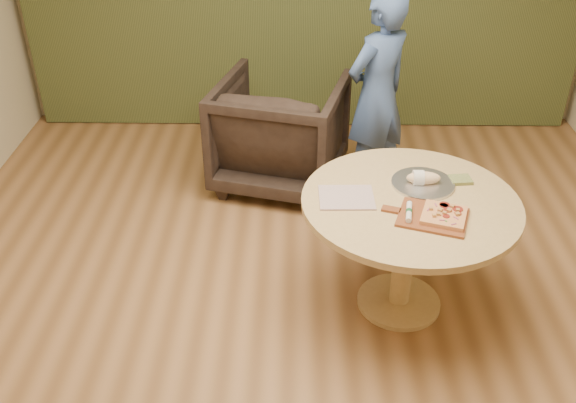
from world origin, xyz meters
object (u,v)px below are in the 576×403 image
(pizza_paddle, at_px, (431,217))
(person_standing, at_px, (377,95))
(flatbread_pizza, at_px, (444,215))
(pedestal_table, at_px, (408,221))
(bread_roll, at_px, (422,178))
(serving_tray, at_px, (423,183))
(armchair, at_px, (281,127))
(cutlery_roll, at_px, (409,212))

(pizza_paddle, relative_size, person_standing, 0.31)
(flatbread_pizza, relative_size, person_standing, 0.18)
(pedestal_table, relative_size, flatbread_pizza, 4.32)
(flatbread_pizza, height_order, bread_roll, bread_roll)
(flatbread_pizza, bearing_deg, pedestal_table, 127.71)
(serving_tray, bearing_deg, armchair, 123.21)
(flatbread_pizza, distance_m, bread_roll, 0.35)
(bread_roll, distance_m, armchair, 1.57)
(person_standing, bearing_deg, pedestal_table, 52.62)
(pedestal_table, height_order, flatbread_pizza, flatbread_pizza)
(cutlery_roll, relative_size, armchair, 0.21)
(pedestal_table, distance_m, serving_tray, 0.24)
(flatbread_pizza, distance_m, serving_tray, 0.35)
(cutlery_roll, relative_size, serving_tray, 0.56)
(bread_roll, bearing_deg, armchair, 122.93)
(pizza_paddle, distance_m, flatbread_pizza, 0.07)
(person_standing, bearing_deg, armchair, -44.76)
(flatbread_pizza, height_order, serving_tray, flatbread_pizza)
(bread_roll, relative_size, armchair, 0.21)
(cutlery_roll, distance_m, bread_roll, 0.35)
(cutlery_roll, xyz_separation_m, armchair, (-0.72, 1.61, -0.31))
(pizza_paddle, bearing_deg, serving_tray, 106.21)
(serving_tray, relative_size, armchair, 0.38)
(pedestal_table, bearing_deg, person_standing, 91.96)
(armchair, bearing_deg, pizza_paddle, 131.46)
(cutlery_roll, distance_m, armchair, 1.79)
(armchair, bearing_deg, pedestal_table, 131.89)
(flatbread_pizza, distance_m, cutlery_roll, 0.18)
(pedestal_table, relative_size, serving_tray, 3.38)
(pedestal_table, xyz_separation_m, pizza_paddle, (0.08, -0.18, 0.15))
(pedestal_table, distance_m, bread_roll, 0.26)
(serving_tray, bearing_deg, flatbread_pizza, -81.26)
(flatbread_pizza, xyz_separation_m, armchair, (-0.90, 1.63, -0.31))
(bread_roll, bearing_deg, pizza_paddle, -90.75)
(pizza_paddle, height_order, person_standing, person_standing)
(flatbread_pizza, height_order, armchair, armchair)
(flatbread_pizza, bearing_deg, pizza_paddle, 172.91)
(pedestal_table, bearing_deg, flatbread_pizza, -52.29)
(person_standing, bearing_deg, pizza_paddle, 55.20)
(pizza_paddle, height_order, serving_tray, serving_tray)
(serving_tray, xyz_separation_m, person_standing, (-0.14, 1.22, 0.01))
(pizza_paddle, bearing_deg, cutlery_roll, -168.60)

